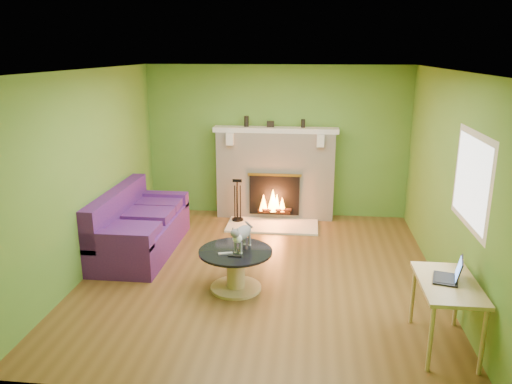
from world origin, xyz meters
TOP-DOWN VIEW (x-y plane):
  - floor at (0.00, 0.00)m, footprint 5.00×5.00m
  - ceiling at (0.00, 0.00)m, footprint 5.00×5.00m
  - wall_back at (0.00, 2.50)m, footprint 5.00×0.00m
  - wall_front at (0.00, -2.50)m, footprint 5.00×0.00m
  - wall_left at (-2.25, 0.00)m, footprint 0.00×5.00m
  - wall_right at (2.25, 0.00)m, footprint 0.00×5.00m
  - window_frame at (2.24, -0.90)m, footprint 0.00×1.20m
  - window_pane at (2.23, -0.90)m, footprint 0.00×1.06m
  - fireplace at (0.00, 2.32)m, footprint 2.10×0.46m
  - hearth at (0.00, 1.80)m, footprint 1.50×0.75m
  - mantel at (0.00, 2.30)m, footprint 2.10×0.28m
  - sofa at (-1.86, 0.54)m, footprint 0.91×2.02m
  - coffee_table at (-0.26, -0.51)m, footprint 0.89×0.89m
  - desk at (1.95, -1.50)m, footprint 0.54×0.94m
  - cat at (-0.18, -0.46)m, footprint 0.34×0.59m
  - remote_silver at (-0.36, -0.63)m, footprint 0.18×0.09m
  - remote_black at (-0.24, -0.69)m, footprint 0.16×0.05m
  - laptop at (1.93, -1.45)m, footprint 0.33×0.36m
  - fire_tools at (-0.61, 1.95)m, footprint 0.19×0.19m
  - mantel_vase_left at (-0.50, 2.33)m, footprint 0.08×0.08m
  - mantel_vase_right at (0.45, 2.33)m, footprint 0.07×0.07m
  - mantel_box at (-0.09, 2.33)m, footprint 0.12×0.08m

SIDE VIEW (x-z plane):
  - floor at x=0.00m, z-range 0.00..0.00m
  - hearth at x=0.00m, z-range 0.00..0.03m
  - coffee_table at x=-0.26m, z-range 0.04..0.54m
  - sofa at x=-1.86m, z-range -0.10..0.80m
  - fire_tools at x=-0.61m, z-range 0.03..0.76m
  - remote_black at x=-0.24m, z-range 0.50..0.52m
  - remote_silver at x=-0.36m, z-range 0.50..0.52m
  - desk at x=1.95m, z-range 0.26..0.96m
  - cat at x=-0.18m, z-range 0.50..0.85m
  - fireplace at x=0.00m, z-range -0.02..1.56m
  - laptop at x=1.93m, z-range 0.69..0.92m
  - wall_back at x=0.00m, z-range -1.20..3.80m
  - wall_front at x=0.00m, z-range -1.20..3.80m
  - wall_left at x=-2.25m, z-range -1.20..3.80m
  - wall_right at x=2.25m, z-range -1.20..3.80m
  - mantel at x=0.00m, z-range 1.50..1.58m
  - window_frame at x=2.24m, z-range 0.95..2.15m
  - window_pane at x=2.23m, z-range 1.02..2.08m
  - mantel_box at x=-0.09m, z-range 1.58..1.68m
  - mantel_vase_right at x=0.45m, z-range 1.58..1.72m
  - mantel_vase_left at x=-0.50m, z-range 1.58..1.76m
  - ceiling at x=0.00m, z-range 2.60..2.60m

